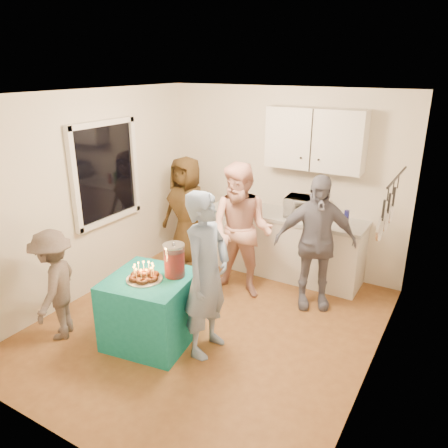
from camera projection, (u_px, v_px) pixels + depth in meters
The scene contains 19 objects.
floor at pixel (209, 325), 5.11m from camera, with size 4.00×4.00×0.00m, color brown.
ceiling at pixel (206, 94), 4.22m from camera, with size 4.00×4.00×0.00m, color white.
back_wall at pixel (282, 180), 6.28m from camera, with size 3.60×3.60×0.00m, color silver.
left_wall at pixel (88, 196), 5.52m from camera, with size 4.00×4.00×0.00m, color silver.
right_wall at pixel (381, 256), 3.81m from camera, with size 4.00×4.00×0.00m, color silver.
window_night at pixel (105, 172), 5.66m from camera, with size 0.04×1.00×1.20m, color black.
counter at pixel (284, 246), 6.24m from camera, with size 2.20×0.58×0.86m, color white.
countertop at pixel (285, 216), 6.09m from camera, with size 2.24×0.62×0.05m, color beige.
upper_cabinet at pixel (315, 139), 5.70m from camera, with size 1.30×0.30×0.80m, color white.
pot_rack at pixel (392, 201), 4.31m from camera, with size 0.12×1.00×0.60m, color black.
microwave at pixel (305, 207), 5.90m from camera, with size 0.51×0.34×0.28m, color white.
party_table at pixel (151, 309), 4.72m from camera, with size 0.85×0.85×0.76m, color #137D7A.
donut_cake at pixel (144, 272), 4.52m from camera, with size 0.38×0.38×0.18m, color #381C0C, non-canonical shape.
punch_jar at pixel (174, 261), 4.58m from camera, with size 0.22×0.22×0.34m, color red.
man_birthday at pixel (207, 275), 4.39m from camera, with size 0.64×0.42×1.75m, color #7E95B8.
woman_back_left at pixel (187, 211), 6.49m from camera, with size 0.80×0.52×1.64m, color brown.
woman_back_center at pixel (241, 232), 5.52m from camera, with size 0.86×0.67×1.76m, color #D97C71.
woman_back_right at pixel (315, 242), 5.27m from camera, with size 0.99×0.41×1.69m, color black.
child_near_left at pixel (55, 285), 4.71m from camera, with size 0.81×0.47×1.26m, color #4D423E.
Camera 1 is at (2.38, -3.69, 2.87)m, focal length 35.00 mm.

